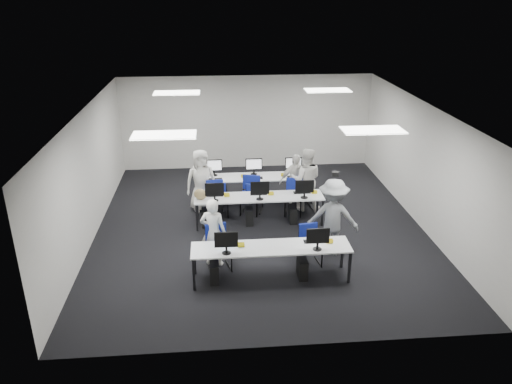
{
  "coord_description": "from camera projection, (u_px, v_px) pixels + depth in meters",
  "views": [
    {
      "loc": [
        -1.06,
        -11.14,
        5.57
      ],
      "look_at": [
        -0.11,
        -0.16,
        1.0
      ],
      "focal_mm": 35.0,
      "sensor_mm": 36.0,
      "label": 1
    }
  ],
  "objects": [
    {
      "name": "desk_mid",
      "position": [
        259.0,
        198.0,
        12.39
      ],
      "size": [
        3.2,
        0.7,
        0.73
      ],
      "color": "silver",
      "rests_on": "ground"
    },
    {
      "name": "chair_6",
      "position": [
        254.0,
        202.0,
        13.24
      ],
      "size": [
        0.52,
        0.54,
        0.83
      ],
      "rotation": [
        0.0,
        0.0,
        -0.29
      ],
      "color": "#111289",
      "rests_on": "ground"
    },
    {
      "name": "desk_back",
      "position": [
        254.0,
        178.0,
        13.68
      ],
      "size": [
        3.2,
        0.7,
        0.73
      ],
      "color": "silver",
      "rests_on": "ground"
    },
    {
      "name": "chair_1",
      "position": [
        310.0,
        252.0,
        10.71
      ],
      "size": [
        0.49,
        0.52,
        0.87
      ],
      "rotation": [
        0.0,
        0.0,
        0.15
      ],
      "color": "#111289",
      "rests_on": "ground"
    },
    {
      "name": "student_0",
      "position": [
        213.0,
        232.0,
        10.5
      ],
      "size": [
        0.63,
        0.5,
        1.53
      ],
      "primitive_type": "imported",
      "rotation": [
        0.0,
        0.0,
        2.87
      ],
      "color": "silver",
      "rests_on": "ground"
    },
    {
      "name": "chair_5",
      "position": [
        214.0,
        200.0,
        13.26
      ],
      "size": [
        0.51,
        0.54,
        0.94
      ],
      "rotation": [
        0.0,
        0.0,
        0.1
      ],
      "color": "#111289",
      "rests_on": "ground"
    },
    {
      "name": "photographer",
      "position": [
        333.0,
        217.0,
        10.92
      ],
      "size": [
        1.26,
        0.9,
        1.76
      ],
      "primitive_type": "imported",
      "rotation": [
        0.0,
        0.0,
        2.91
      ],
      "color": "slate",
      "rests_on": "ground"
    },
    {
      "name": "student_3",
      "position": [
        295.0,
        181.0,
        13.31
      ],
      "size": [
        0.93,
        0.54,
        1.49
      ],
      "primitive_type": "imported",
      "rotation": [
        0.0,
        0.0,
        0.21
      ],
      "color": "silver",
      "rests_on": "ground"
    },
    {
      "name": "chair_3",
      "position": [
        250.0,
        202.0,
        13.13
      ],
      "size": [
        0.59,
        0.62,
        0.98
      ],
      "rotation": [
        0.0,
        0.0,
        -0.25
      ],
      "color": "#111289",
      "rests_on": "ground"
    },
    {
      "name": "desk_front",
      "position": [
        271.0,
        249.0,
        10.0
      ],
      "size": [
        3.2,
        0.7,
        0.73
      ],
      "color": "silver",
      "rests_on": "ground"
    },
    {
      "name": "equipment_front",
      "position": [
        262.0,
        264.0,
        10.09
      ],
      "size": [
        2.51,
        0.41,
        1.19
      ],
      "color": "#0D6AB5",
      "rests_on": "desk_front"
    },
    {
      "name": "chair_7",
      "position": [
        302.0,
        197.0,
        13.43
      ],
      "size": [
        0.54,
        0.58,
        0.99
      ],
      "rotation": [
        0.0,
        0.0,
        0.12
      ],
      "color": "#111289",
      "rests_on": "ground"
    },
    {
      "name": "student_2",
      "position": [
        201.0,
        181.0,
        13.08
      ],
      "size": [
        0.91,
        0.7,
        1.67
      ],
      "primitive_type": "imported",
      "rotation": [
        0.0,
        0.0,
        0.22
      ],
      "color": "silver",
      "rests_on": "ground"
    },
    {
      "name": "handbag",
      "position": [
        200.0,
        194.0,
        12.15
      ],
      "size": [
        0.39,
        0.33,
        0.27
      ],
      "primitive_type": "ellipsoid",
      "rotation": [
        0.0,
        0.0,
        -0.43
      ],
      "color": "olive",
      "rests_on": "desk_mid"
    },
    {
      "name": "ceiling_panels",
      "position": [
        260.0,
        109.0,
        11.33
      ],
      "size": [
        5.2,
        4.6,
        0.02
      ],
      "color": "white",
      "rests_on": "room"
    },
    {
      "name": "student_1",
      "position": [
        306.0,
        180.0,
        13.11
      ],
      "size": [
        0.92,
        0.77,
        1.7
      ],
      "primitive_type": "imported",
      "rotation": [
        0.0,
        0.0,
        2.97
      ],
      "color": "silver",
      "rests_on": "ground"
    },
    {
      "name": "dslr_camera",
      "position": [
        335.0,
        174.0,
        10.72
      ],
      "size": [
        0.18,
        0.21,
        0.1
      ],
      "primitive_type": "cube",
      "rotation": [
        0.0,
        0.0,
        2.91
      ],
      "color": "black",
      "rests_on": "photographer"
    },
    {
      "name": "chair_0",
      "position": [
        219.0,
        255.0,
        10.52
      ],
      "size": [
        0.58,
        0.61,
        0.96
      ],
      "rotation": [
        0.0,
        0.0,
        0.24
      ],
      "color": "#111289",
      "rests_on": "ground"
    },
    {
      "name": "chair_2",
      "position": [
        220.0,
        206.0,
        12.98
      ],
      "size": [
        0.45,
        0.48,
        0.83
      ],
      "rotation": [
        0.0,
        0.0,
        0.11
      ],
      "color": "#111289",
      "rests_on": "ground"
    },
    {
      "name": "equipment_mid",
      "position": [
        252.0,
        211.0,
        12.49
      ],
      "size": [
        2.91,
        0.41,
        1.19
      ],
      "color": "white",
      "rests_on": "desk_mid"
    },
    {
      "name": "equipment_back",
      "position": [
        261.0,
        189.0,
        13.84
      ],
      "size": [
        2.91,
        0.41,
        1.19
      ],
      "color": "white",
      "rests_on": "desk_back"
    },
    {
      "name": "chair_4",
      "position": [
        293.0,
        203.0,
        13.09
      ],
      "size": [
        0.55,
        0.58,
        0.92
      ],
      "rotation": [
        0.0,
        0.0,
        -0.23
      ],
      "color": "#111289",
      "rests_on": "ground"
    },
    {
      "name": "room",
      "position": [
        260.0,
        170.0,
        11.9
      ],
      "size": [
        9.0,
        9.02,
        3.0
      ],
      "color": "black",
      "rests_on": "ground"
    }
  ]
}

